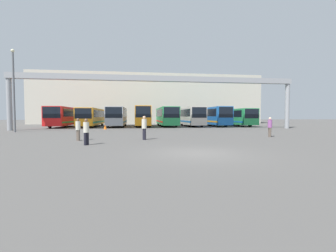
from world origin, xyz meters
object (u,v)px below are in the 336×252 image
Objects in this scene: bus_slot_4 at (166,116)px; pedestrian_near_left at (78,129)px; bus_slot_0 at (64,116)px; traffic_cone at (105,127)px; bus_slot_1 at (92,116)px; pedestrian_far_center at (270,127)px; lamp_post at (14,88)px; bus_slot_2 at (117,116)px; bus_slot_5 at (191,116)px; bus_slot_6 at (213,115)px; bus_slot_7 at (236,116)px; pedestrian_near_right at (144,127)px; pedestrian_near_center at (86,131)px; bus_slot_3 at (143,115)px.

pedestrian_near_left is at bearing -112.61° from bus_slot_4.
traffic_cone is at bearing -45.02° from bus_slot_0.
bus_slot_1 is 19.70× the size of traffic_cone.
lamp_post is at bearing -100.76° from pedestrian_far_center.
bus_slot_0 is at bearing 82.20° from lamp_post.
bus_slot_2 is at bearing 135.72° from pedestrian_near_left.
traffic_cone is (-13.47, -7.27, -1.54)m from bus_slot_5.
lamp_post is (-9.12, 9.72, 4.02)m from pedestrian_near_left.
bus_slot_6 reaches higher than bus_slot_7.
bus_slot_5 reaches higher than traffic_cone.
bus_slot_2 is 0.91× the size of bus_slot_6.
lamp_post is (-24.49, 8.90, 3.99)m from pedestrian_far_center.
pedestrian_near_right is at bearing -76.03° from pedestrian_far_center.
bus_slot_2 is at bearing -8.04° from bus_slot_1.
bus_slot_6 reaches higher than pedestrian_near_right.
traffic_cone is at bearing 179.34° from pedestrian_near_right.
traffic_cone is (-9.28, -8.29, -1.54)m from bus_slot_4.
pedestrian_near_left is at bearing -110.50° from pedestrian_near_right.
bus_slot_5 is 6.48× the size of pedestrian_near_center.
pedestrian_near_center is at bearing -70.09° from bus_slot_0.
bus_slot_0 is 0.98× the size of bus_slot_2.
bus_slot_3 is at bearing -165.43° from bus_slot_4.
bus_slot_6 is (12.56, 0.90, -0.03)m from bus_slot_3.
bus_slot_6 reaches higher than pedestrian_far_center.
bus_slot_0 is 1.21× the size of lamp_post.
lamp_post is at bearing -130.40° from bus_slot_2.
bus_slot_3 is 4.33m from bus_slot_4.
pedestrian_far_center is at bearing -54.82° from bus_slot_2.
bus_slot_0 is 6.10× the size of pedestrian_near_right.
bus_slot_6 reaches higher than bus_slot_1.
bus_slot_5 is at bearing 28.37° from traffic_cone.
bus_slot_5 is at bearing -165.25° from pedestrian_far_center.
bus_slot_6 is (20.94, -0.07, 0.16)m from bus_slot_1.
bus_slot_7 is 1.31× the size of lamp_post.
bus_slot_3 is 8.97m from traffic_cone.
bus_slot_6 reaches higher than traffic_cone.
lamp_post is at bearing -158.69° from bus_slot_7.
lamp_post is at bearing -155.50° from traffic_cone.
bus_slot_3 is 22.74m from pedestrian_far_center.
bus_slot_0 is 0.90× the size of bus_slot_6.
bus_slot_6 is (25.12, 0.63, 0.06)m from bus_slot_0.
bus_slot_5 reaches higher than bus_slot_4.
bus_slot_7 is 18.92× the size of traffic_cone.
bus_slot_2 is 15.67m from lamp_post.
bus_slot_4 is 1.06× the size of bus_slot_7.
lamp_post reaches higher than bus_slot_2.
pedestrian_near_right is (-0.28, -21.11, -0.96)m from bus_slot_3.
pedestrian_near_right is at bearing -112.23° from bus_slot_5.
bus_slot_5 is 22.91m from pedestrian_near_right.
bus_slot_5 reaches higher than bus_slot_2.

